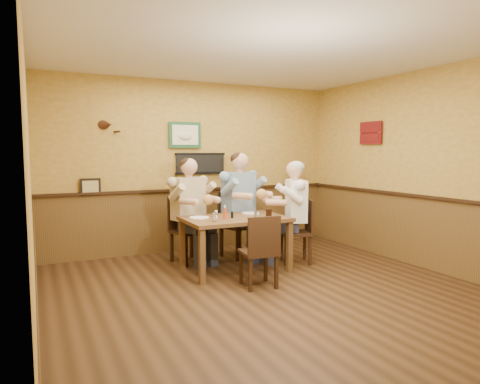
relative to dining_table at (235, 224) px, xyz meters
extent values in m
plane|color=#311F0E|center=(-0.02, -1.00, -0.66)|extent=(5.00, 5.00, 0.00)
cube|color=silver|center=(-0.02, -1.00, 2.14)|extent=(5.00, 5.00, 0.02)
cube|color=gold|center=(-0.02, 1.50, 0.74)|extent=(5.00, 0.02, 2.80)
cube|color=gold|center=(-0.02, -3.50, 0.74)|extent=(5.00, 0.02, 2.80)
cube|color=gold|center=(-2.52, -1.00, 0.74)|extent=(0.02, 5.00, 2.80)
cube|color=gold|center=(2.48, -1.00, 0.74)|extent=(0.02, 5.00, 2.80)
cube|color=brown|center=(-0.02, 1.48, -0.16)|extent=(5.00, 0.02, 1.00)
cube|color=brown|center=(2.46, -1.00, -0.16)|extent=(0.02, 5.00, 1.00)
cube|color=black|center=(0.05, 1.46, 0.79)|extent=(0.88, 0.03, 0.34)
cube|color=#1D552F|center=(-0.22, 1.46, 1.26)|extent=(0.54, 0.03, 0.42)
cube|color=black|center=(-1.72, 1.46, 0.46)|extent=(0.30, 0.03, 0.26)
cube|color=maroon|center=(2.44, 0.05, 1.29)|extent=(0.03, 0.48, 0.36)
cube|color=brown|center=(0.00, 0.00, 0.07)|extent=(1.40, 0.90, 0.05)
cube|color=brown|center=(-0.64, -0.39, -0.31)|extent=(0.07, 0.07, 0.70)
cube|color=brown|center=(0.64, -0.39, -0.31)|extent=(0.07, 0.07, 0.70)
cube|color=brown|center=(-0.64, 0.39, -0.31)|extent=(0.07, 0.07, 0.70)
cube|color=brown|center=(0.64, 0.39, -0.31)|extent=(0.07, 0.07, 0.70)
cylinder|color=white|center=(-0.39, -0.20, 0.15)|extent=(0.10, 0.10, 0.11)
cylinder|color=white|center=(0.15, -0.38, 0.15)|extent=(0.10, 0.10, 0.12)
cylinder|color=black|center=(0.42, -0.20, 0.15)|extent=(0.10, 0.10, 0.11)
cylinder|color=#C73F15|center=(-0.19, -0.07, 0.17)|extent=(0.05, 0.05, 0.16)
cylinder|color=white|center=(-0.26, 0.05, 0.14)|extent=(0.05, 0.05, 0.10)
cylinder|color=black|center=(-0.07, -0.06, 0.14)|extent=(0.04, 0.04, 0.09)
cylinder|color=white|center=(-0.48, 0.12, 0.10)|extent=(0.33, 0.33, 0.02)
cylinder|color=white|center=(0.33, 0.19, 0.10)|extent=(0.28, 0.28, 0.02)
camera|label=1|loc=(-2.49, -5.27, 1.00)|focal=32.00mm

